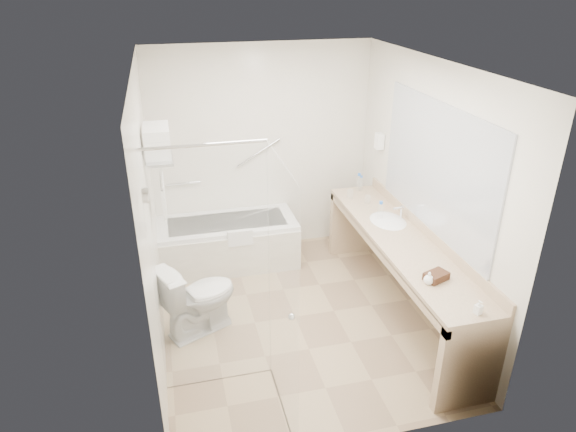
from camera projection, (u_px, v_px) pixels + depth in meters
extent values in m
plane|color=tan|center=(295.00, 317.00, 5.23)|extent=(3.20, 3.20, 0.00)
cube|color=white|center=(297.00, 64.00, 4.15)|extent=(2.60, 3.20, 0.10)
cube|color=beige|center=(262.00, 152.00, 6.09)|extent=(2.60, 0.10, 2.50)
cube|color=beige|center=(359.00, 304.00, 3.29)|extent=(2.60, 0.10, 2.50)
cube|color=beige|center=(150.00, 220.00, 4.41)|extent=(0.10, 3.20, 2.50)
cube|color=beige|center=(425.00, 192.00, 4.97)|extent=(0.10, 3.20, 2.50)
cube|color=white|center=(228.00, 242.00, 6.10)|extent=(1.60, 0.70, 0.55)
cube|color=silver|center=(233.00, 259.00, 5.79)|extent=(1.60, 0.02, 0.50)
cube|color=silver|center=(240.00, 238.00, 5.71)|extent=(0.28, 0.06, 0.18)
cylinder|color=silver|center=(183.00, 183.00, 5.98)|extent=(0.40, 0.03, 0.03)
cylinder|color=silver|center=(258.00, 153.00, 6.05)|extent=(0.53, 0.03, 0.33)
cube|color=silver|center=(213.00, 275.00, 3.98)|extent=(0.90, 0.01, 2.10)
cube|color=silver|center=(282.00, 299.00, 3.68)|extent=(0.02, 0.90, 2.10)
cylinder|color=silver|center=(203.00, 145.00, 3.53)|extent=(0.90, 0.02, 0.02)
sphere|color=silver|center=(291.00, 317.00, 3.58)|extent=(0.05, 0.05, 0.05)
cylinder|color=silver|center=(145.00, 195.00, 3.11)|extent=(0.04, 0.10, 0.10)
cube|color=silver|center=(159.00, 156.00, 4.55)|extent=(0.24, 0.55, 0.02)
cylinder|color=silver|center=(161.00, 179.00, 4.64)|extent=(0.02, 0.55, 0.02)
cube|color=silver|center=(163.00, 195.00, 4.71)|extent=(0.03, 0.42, 0.32)
cube|color=silver|center=(158.00, 150.00, 4.53)|extent=(0.22, 0.40, 0.08)
cube|color=silver|center=(157.00, 141.00, 4.49)|extent=(0.22, 0.40, 0.08)
cube|color=silver|center=(156.00, 131.00, 4.45)|extent=(0.22, 0.40, 0.08)
cube|color=tan|center=(402.00, 241.00, 4.96)|extent=(0.55, 2.70, 0.05)
cube|color=tan|center=(427.00, 231.00, 4.99)|extent=(0.03, 2.70, 0.10)
cube|color=tan|center=(377.00, 249.00, 4.93)|extent=(0.04, 2.70, 0.08)
cube|color=tan|center=(470.00, 366.00, 4.00)|extent=(0.55, 0.08, 0.80)
cube|color=tan|center=(352.00, 222.00, 6.29)|extent=(0.55, 0.08, 0.80)
ellipsoid|color=white|center=(388.00, 223.00, 5.32)|extent=(0.40, 0.52, 0.14)
cylinder|color=silver|center=(402.00, 212.00, 5.31)|extent=(0.03, 0.03, 0.14)
cube|color=#ACB1B8|center=(436.00, 168.00, 4.71)|extent=(0.02, 2.00, 1.20)
cube|color=white|center=(379.00, 141.00, 5.80)|extent=(0.08, 0.10, 0.18)
imported|color=white|center=(198.00, 297.00, 4.89)|extent=(0.87, 0.70, 0.74)
cube|color=#402717|center=(436.00, 276.00, 4.28)|extent=(0.23, 0.19, 0.07)
imported|color=white|center=(478.00, 311.00, 3.85)|extent=(0.08, 0.12, 0.05)
imported|color=white|center=(429.00, 279.00, 4.22)|extent=(0.10, 0.12, 0.08)
cylinder|color=silver|center=(380.00, 212.00, 5.27)|extent=(0.07, 0.07, 0.19)
cylinder|color=blue|center=(381.00, 203.00, 5.22)|extent=(0.04, 0.04, 0.03)
cylinder|color=silver|center=(359.00, 183.00, 6.01)|extent=(0.06, 0.06, 0.18)
cylinder|color=blue|center=(359.00, 174.00, 5.97)|extent=(0.03, 0.03, 0.03)
cylinder|color=silver|center=(361.00, 184.00, 6.03)|extent=(0.06, 0.06, 0.16)
cylinder|color=blue|center=(361.00, 177.00, 5.99)|extent=(0.03, 0.03, 0.02)
cylinder|color=silver|center=(350.00, 194.00, 5.83)|extent=(0.10, 0.10, 0.10)
cylinder|color=silver|center=(368.00, 199.00, 5.70)|extent=(0.09, 0.09, 0.09)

